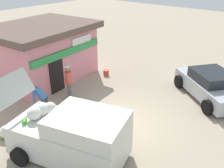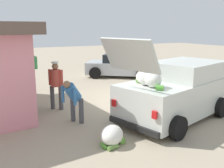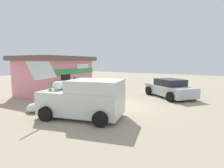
# 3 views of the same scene
# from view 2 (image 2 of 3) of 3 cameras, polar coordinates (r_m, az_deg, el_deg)

# --- Properties ---
(ground_plane) EXTENTS (60.00, 60.00, 0.00)m
(ground_plane) POSITION_cam_2_polar(r_m,az_deg,el_deg) (10.95, 3.11, -3.07)
(ground_plane) COLOR tan
(delivery_van) EXTENTS (3.06, 4.62, 2.66)m
(delivery_van) POSITION_cam_2_polar(r_m,az_deg,el_deg) (8.59, 13.86, -1.42)
(delivery_van) COLOR silver
(delivery_van) RESTS_ON ground_plane
(parked_sedan) EXTENTS (3.87, 4.29, 1.36)m
(parked_sedan) POSITION_cam_2_polar(r_m,az_deg,el_deg) (15.62, 1.94, 4.03)
(parked_sedan) COLOR #B2B7BC
(parked_sedan) RESTS_ON ground_plane
(vendor_standing) EXTENTS (0.48, 0.48, 1.74)m
(vendor_standing) POSITION_cam_2_polar(r_m,az_deg,el_deg) (9.42, -12.27, 0.37)
(vendor_standing) COLOR #4C4C51
(vendor_standing) RESTS_ON ground_plane
(customer_bending) EXTENTS (0.65, 0.70, 1.39)m
(customer_bending) POSITION_cam_2_polar(r_m,az_deg,el_deg) (7.94, -8.53, -2.94)
(customer_bending) COLOR #4C4C51
(customer_bending) RESTS_ON ground_plane
(unloaded_banana_pile) EXTENTS (0.95, 0.91, 0.49)m
(unloaded_banana_pile) POSITION_cam_2_polar(r_m,az_deg,el_deg) (6.68, -0.03, -11.27)
(unloaded_banana_pile) COLOR silver
(unloaded_banana_pile) RESTS_ON ground_plane
(paint_bucket) EXTENTS (0.33, 0.33, 0.33)m
(paint_bucket) POSITION_cam_2_polar(r_m,az_deg,el_deg) (12.70, -18.37, -0.77)
(paint_bucket) COLOR #BF3F33
(paint_bucket) RESTS_ON ground_plane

